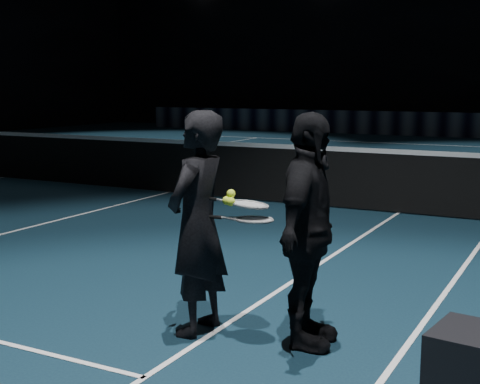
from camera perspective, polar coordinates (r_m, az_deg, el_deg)
The scene contains 11 objects.
floor at distance 11.89m, azimuth -6.17°, elevation -0.06°, with size 36.00×36.00×0.00m, color #0D2030.
wall_back at distance 28.67m, azimuth 14.88°, elevation 15.06°, with size 30.00×30.00×0.00m, color black.
court_lines at distance 11.89m, azimuth -6.17°, elevation -0.04°, with size 10.98×23.78×0.01m, color white, non-canonical shape.
net_mesh at distance 11.83m, azimuth -6.20°, elevation 2.09°, with size 12.80×0.02×0.86m, color black.
net_tape at distance 11.78m, azimuth -6.24°, elevation 4.34°, with size 12.80×0.03×0.07m, color white.
sponsor_backdrop at distance 26.11m, azimuth 13.23°, elevation 5.73°, with size 22.00×0.15×0.90m, color black.
player_a at distance 5.05m, azimuth -3.65°, elevation -2.70°, with size 0.62×0.41×1.70m, color black.
player_b at distance 4.80m, azimuth 5.80°, elevation -3.35°, with size 1.00×0.42×1.70m, color black.
racket_lower at distance 4.89m, azimuth 1.23°, elevation -2.38°, with size 0.68×0.22×0.03m, color black, non-canonical shape.
racket_upper at distance 4.93m, azimuth 0.82°, elevation -1.07°, with size 0.68×0.22×0.03m, color black, non-canonical shape.
tennis_balls at distance 4.93m, azimuth -0.91°, elevation -0.59°, with size 0.12×0.10×0.12m, color #D6EE32, non-canonical shape.
Camera 1 is at (6.57, -9.73, 1.89)m, focal length 50.00 mm.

